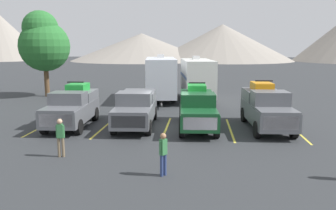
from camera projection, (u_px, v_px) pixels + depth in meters
ground_plane at (167, 128)px, 20.02m from camera, size 240.00×240.00×0.00m
pickup_truck_a at (72, 106)px, 20.31m from camera, size 2.39×5.35×2.59m
pickup_truck_b at (136, 107)px, 20.35m from camera, size 2.43×5.92×2.13m
pickup_truck_c at (197, 108)px, 19.87m from camera, size 2.36×5.88×2.59m
pickup_truck_d at (266, 107)px, 19.71m from camera, size 2.41×5.76×2.73m
lot_stripe_a at (45, 125)px, 20.59m from camera, size 0.12×5.50×0.01m
lot_stripe_b at (105, 127)px, 20.25m from camera, size 0.12×5.50×0.01m
lot_stripe_c at (166, 128)px, 19.92m from camera, size 0.12×5.50×0.01m
lot_stripe_d at (230, 130)px, 19.58m from camera, size 0.12×5.50×0.01m
lot_stripe_e at (296, 131)px, 19.25m from camera, size 0.12×5.50×0.01m
camper_trailer_a at (161, 77)px, 29.60m from camera, size 3.32×8.37×3.96m
camper_trailer_b at (197, 77)px, 29.67m from camera, size 3.21×8.07×3.83m
person_b at (163, 151)px, 12.53m from camera, size 0.30×0.31×1.63m
person_c at (60, 135)px, 14.67m from camera, size 0.37×0.24×1.69m
tree_a at (44, 42)px, 31.42m from camera, size 4.61×4.61×7.89m
mountain_ridge at (218, 38)px, 103.50m from camera, size 147.31×44.48×17.67m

